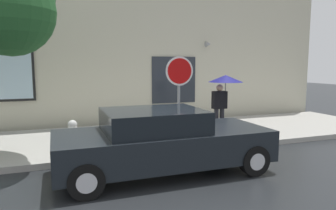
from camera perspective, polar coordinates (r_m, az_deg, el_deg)
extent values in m
plane|color=black|center=(6.68, -9.83, -12.86)|extent=(60.00, 60.00, 0.00)
cube|color=#A3A099|center=(9.50, -13.12, -6.36)|extent=(20.00, 4.00, 0.15)
cube|color=beige|center=(11.79, -15.16, 12.96)|extent=(20.00, 0.40, 7.00)
cube|color=#262B33|center=(12.30, 1.10, 4.56)|extent=(1.80, 0.04, 1.80)
cone|color=#99999E|center=(12.77, 7.30, 10.89)|extent=(0.22, 0.24, 0.24)
cube|color=black|center=(6.74, -0.80, -7.34)|extent=(4.50, 1.83, 0.65)
cube|color=black|center=(6.55, -2.67, -2.82)|extent=(2.02, 1.61, 0.45)
cylinder|color=black|center=(8.23, 8.53, -6.63)|extent=(0.64, 0.22, 0.64)
cylinder|color=silver|center=(8.23, 8.53, -6.63)|extent=(0.35, 0.24, 0.35)
cylinder|color=black|center=(6.85, 15.37, -9.67)|extent=(0.64, 0.22, 0.64)
cylinder|color=silver|center=(6.85, 15.37, -9.67)|extent=(0.35, 0.24, 0.35)
cylinder|color=black|center=(7.28, -15.95, -8.68)|extent=(0.64, 0.22, 0.64)
cylinder|color=silver|center=(7.28, -15.95, -8.68)|extent=(0.35, 0.24, 0.35)
cylinder|color=black|center=(5.68, -14.64, -13.22)|extent=(0.64, 0.22, 0.64)
cylinder|color=silver|center=(5.68, -14.64, -13.22)|extent=(0.35, 0.24, 0.35)
cylinder|color=white|center=(8.20, -16.85, -5.72)|extent=(0.22, 0.22, 0.67)
sphere|color=#BBBBB7|center=(8.13, -16.94, -3.42)|extent=(0.23, 0.23, 0.23)
cylinder|color=#BBBBB7|center=(8.04, -16.79, -5.74)|extent=(0.09, 0.12, 0.09)
cylinder|color=#BBBBB7|center=(8.35, -16.92, -5.26)|extent=(0.09, 0.12, 0.09)
cylinder|color=white|center=(8.27, -16.77, -7.78)|extent=(0.30, 0.30, 0.06)
cylinder|color=black|center=(10.01, 8.73, -2.86)|extent=(0.14, 0.14, 0.77)
cylinder|color=black|center=(10.11, 9.74, -2.79)|extent=(0.14, 0.14, 0.77)
cube|color=black|center=(9.96, 9.31, 0.92)|extent=(0.45, 0.22, 0.55)
sphere|color=tan|center=(9.93, 9.36, 3.09)|extent=(0.21, 0.21, 0.21)
cylinder|color=#4C4C51|center=(10.04, 10.35, 2.38)|extent=(0.02, 0.02, 0.90)
cone|color=navy|center=(10.01, 10.41, 4.74)|extent=(1.08, 1.08, 0.22)
sphere|color=#235628|center=(7.64, -26.84, 15.00)|extent=(1.90, 1.90, 1.90)
cylinder|color=gray|center=(8.30, 1.96, 0.56)|extent=(0.07, 0.07, 2.33)
cylinder|color=white|center=(8.20, 2.09, 6.18)|extent=(0.76, 0.02, 0.76)
cylinder|color=red|center=(8.19, 2.13, 6.18)|extent=(0.66, 0.02, 0.66)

